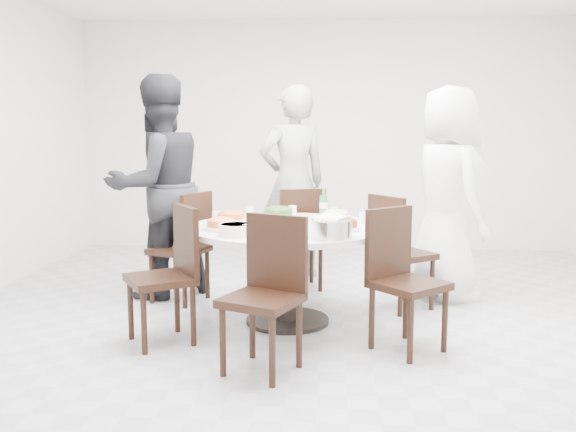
# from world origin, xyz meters

# --- Properties ---
(floor) EXTENTS (6.00, 6.00, 0.01)m
(floor) POSITION_xyz_m (0.00, 0.00, 0.00)
(floor) COLOR #AEAEB3
(floor) RESTS_ON ground
(wall_back) EXTENTS (6.00, 0.01, 2.80)m
(wall_back) POSITION_xyz_m (0.00, 3.00, 1.40)
(wall_back) COLOR white
(wall_back) RESTS_ON ground
(wall_front) EXTENTS (6.00, 0.01, 2.80)m
(wall_front) POSITION_xyz_m (0.00, -3.00, 1.40)
(wall_front) COLOR white
(wall_front) RESTS_ON ground
(dining_table) EXTENTS (1.50, 1.50, 0.75)m
(dining_table) POSITION_xyz_m (-0.26, -0.04, 0.38)
(dining_table) COLOR white
(dining_table) RESTS_ON floor
(chair_ne) EXTENTS (0.59, 0.59, 0.95)m
(chair_ne) POSITION_xyz_m (0.67, 0.40, 0.47)
(chair_ne) COLOR black
(chair_ne) RESTS_ON floor
(chair_n) EXTENTS (0.52, 0.52, 0.95)m
(chair_n) POSITION_xyz_m (-0.23, 1.00, 0.47)
(chair_n) COLOR black
(chair_n) RESTS_ON floor
(chair_nw) EXTENTS (0.55, 0.55, 0.95)m
(chair_nw) POSITION_xyz_m (-1.23, 0.49, 0.47)
(chair_nw) COLOR black
(chair_nw) RESTS_ON floor
(chair_sw) EXTENTS (0.58, 0.58, 0.95)m
(chair_sw) POSITION_xyz_m (-1.10, -0.55, 0.47)
(chair_sw) COLOR black
(chair_sw) RESTS_ON floor
(chair_s) EXTENTS (0.55, 0.55, 0.95)m
(chair_s) POSITION_xyz_m (-0.35, -1.02, 0.47)
(chair_s) COLOR black
(chair_s) RESTS_ON floor
(chair_se) EXTENTS (0.59, 0.59, 0.95)m
(chair_se) POSITION_xyz_m (0.59, -0.59, 0.47)
(chair_se) COLOR black
(chair_se) RESTS_ON floor
(diner_right) EXTENTS (0.86, 1.05, 1.85)m
(diner_right) POSITION_xyz_m (1.08, 0.76, 0.92)
(diner_right) COLOR white
(diner_right) RESTS_ON floor
(diner_middle) EXTENTS (0.82, 0.70, 1.91)m
(diner_middle) POSITION_xyz_m (-0.30, 1.44, 0.95)
(diner_middle) COLOR black
(diner_middle) RESTS_ON floor
(diner_left) EXTENTS (1.19, 1.19, 1.95)m
(diner_left) POSITION_xyz_m (-1.45, 0.67, 0.97)
(diner_left) COLOR black
(diner_left) RESTS_ON floor
(dish_greens) EXTENTS (0.30, 0.30, 0.08)m
(dish_greens) POSITION_xyz_m (-0.36, 0.41, 0.79)
(dish_greens) COLOR white
(dish_greens) RESTS_ON dining_table
(dish_pale) EXTENTS (0.26, 0.26, 0.07)m
(dish_pale) POSITION_xyz_m (0.11, 0.25, 0.79)
(dish_pale) COLOR white
(dish_pale) RESTS_ON dining_table
(dish_orange) EXTENTS (0.27, 0.27, 0.07)m
(dish_orange) POSITION_xyz_m (-0.71, 0.14, 0.79)
(dish_orange) COLOR white
(dish_orange) RESTS_ON dining_table
(dish_redbrown) EXTENTS (0.25, 0.25, 0.06)m
(dish_redbrown) POSITION_xyz_m (0.16, -0.20, 0.78)
(dish_redbrown) COLOR white
(dish_redbrown) RESTS_ON dining_table
(dish_tofu) EXTENTS (0.27, 0.27, 0.07)m
(dish_tofu) POSITION_xyz_m (-0.72, -0.25, 0.78)
(dish_tofu) COLOR white
(dish_tofu) RESTS_ON dining_table
(rice_bowl) EXTENTS (0.29, 0.29, 0.12)m
(rice_bowl) POSITION_xyz_m (0.07, -0.52, 0.81)
(rice_bowl) COLOR silver
(rice_bowl) RESTS_ON dining_table
(soup_bowl) EXTENTS (0.25, 0.25, 0.08)m
(soup_bowl) POSITION_xyz_m (-0.58, -0.46, 0.79)
(soup_bowl) COLOR white
(soup_bowl) RESTS_ON dining_table
(beverage_bottle) EXTENTS (0.07, 0.07, 0.23)m
(beverage_bottle) POSITION_xyz_m (0.01, 0.46, 0.87)
(beverage_bottle) COLOR #2F7744
(beverage_bottle) RESTS_ON dining_table
(tea_cups) EXTENTS (0.07, 0.07, 0.08)m
(tea_cups) POSITION_xyz_m (-0.27, 0.60, 0.79)
(tea_cups) COLOR white
(tea_cups) RESTS_ON dining_table
(chopsticks) EXTENTS (0.24, 0.04, 0.01)m
(chopsticks) POSITION_xyz_m (-0.28, 0.59, 0.76)
(chopsticks) COLOR tan
(chopsticks) RESTS_ON dining_table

